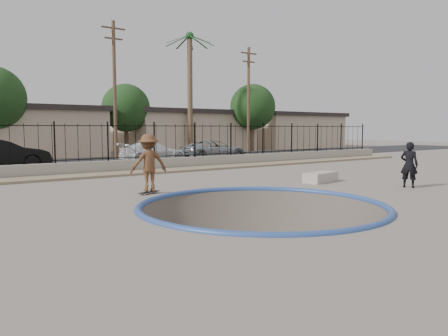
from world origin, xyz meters
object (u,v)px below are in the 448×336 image
(skater, at_px, (149,166))
(car_b, at_px, (1,154))
(car_c, at_px, (153,152))
(concrete_ledge, at_px, (321,177))
(videographer, at_px, (409,165))
(car_d, at_px, (215,150))
(skateboard, at_px, (149,192))

(skater, bearing_deg, car_b, -68.64)
(car_b, height_order, car_c, car_b)
(concrete_ledge, height_order, car_b, car_b)
(videographer, height_order, car_b, videographer)
(skater, height_order, car_c, skater)
(skater, distance_m, car_b, 12.25)
(skater, height_order, car_b, skater)
(concrete_ledge, xyz_separation_m, car_b, (-9.53, 13.26, 0.63))
(skater, bearing_deg, videographer, 162.74)
(concrete_ledge, bearing_deg, car_d, 73.41)
(car_b, height_order, car_d, car_b)
(car_b, distance_m, car_c, 8.81)
(skater, xyz_separation_m, videographer, (8.41, -4.28, -0.10))
(videographer, bearing_deg, skateboard, 41.75)
(skater, relative_size, car_c, 0.44)
(skateboard, xyz_separation_m, car_d, (10.92, 11.71, 0.62))
(car_c, bearing_deg, concrete_ledge, -173.17)
(concrete_ledge, bearing_deg, car_c, 93.14)
(car_c, bearing_deg, videographer, -169.02)
(videographer, distance_m, car_d, 16.19)
(skater, xyz_separation_m, concrete_ledge, (7.05, -1.26, -0.75))
(car_d, bearing_deg, concrete_ledge, 168.58)
(skateboard, relative_size, car_d, 0.18)
(skateboard, xyz_separation_m, videographer, (8.41, -4.28, 0.79))
(videographer, relative_size, car_c, 0.39)
(skateboard, xyz_separation_m, car_b, (-2.48, 12.00, 0.77))
(concrete_ledge, distance_m, car_c, 13.29)
(concrete_ledge, height_order, car_d, car_d)
(car_c, bearing_deg, skater, 155.89)
(car_b, relative_size, car_d, 1.03)
(skater, relative_size, car_b, 0.39)
(car_b, distance_m, car_d, 13.40)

